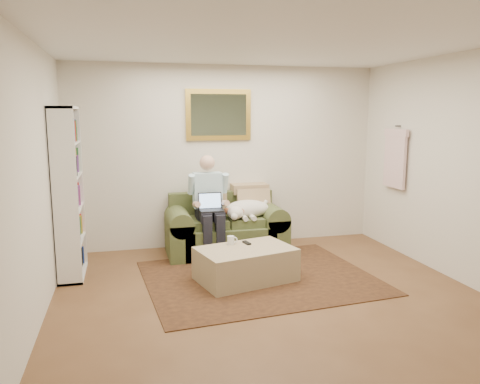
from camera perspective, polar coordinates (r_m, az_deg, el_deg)
name	(u,v)px	position (r m, az deg, el deg)	size (l,w,h in m)	color
room_shell	(272,175)	(4.76, 3.92, 2.05)	(4.51, 5.00, 2.61)	brown
rug	(259,277)	(5.62, 2.36, -10.36)	(2.61, 2.09, 0.01)	black
sofa	(226,233)	(6.54, -1.78, -4.97)	(1.62, 0.83, 0.97)	#4D5D31
seated_man	(210,207)	(6.26, -3.69, -1.86)	(0.53, 0.76, 1.37)	#8CCAD8
laptop	(211,206)	(6.19, -3.58, -1.67)	(0.32, 0.25, 0.23)	black
sleeping_dog	(247,209)	(6.45, 0.89, -2.06)	(0.67, 0.42, 0.25)	white
ottoman	(246,264)	(5.47, 0.69, -8.82)	(1.07, 0.68, 0.39)	tan
coffee_mug	(231,240)	(5.56, -1.13, -5.90)	(0.08, 0.08, 0.10)	white
tv_remote	(247,243)	(5.60, 0.82, -6.21)	(0.05, 0.15, 0.02)	black
bookshelf	(68,193)	(5.84, -20.20, -0.10)	(0.28, 0.80, 2.00)	white
wall_mirror	(219,115)	(6.74, -2.62, 9.38)	(0.94, 0.04, 0.72)	gold
hanging_shirt	(395,155)	(6.82, 18.39, 4.28)	(0.06, 0.52, 0.90)	silver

